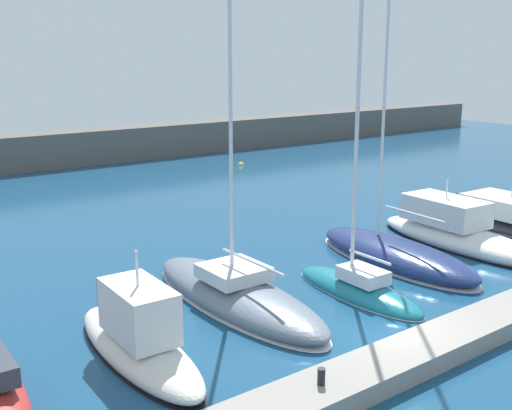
{
  "coord_description": "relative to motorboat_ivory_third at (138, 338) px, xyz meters",
  "views": [
    {
      "loc": [
        -14.09,
        -11.98,
        8.69
      ],
      "look_at": [
        -0.32,
        6.27,
        3.2
      ],
      "focal_mm": 44.14,
      "sensor_mm": 36.0,
      "label": 1
    }
  ],
  "objects": [
    {
      "name": "mooring_buoy_yellow",
      "position": [
        21.63,
        24.93,
        -0.61
      ],
      "size": [
        0.52,
        0.52,
        0.52
      ],
      "primitive_type": "sphere",
      "color": "yellow",
      "rests_on": "ground_plane"
    },
    {
      "name": "dock_bollard",
      "position": [
        2.49,
        -5.18,
        0.2
      ],
      "size": [
        0.2,
        0.2,
        0.44
      ],
      "primitive_type": "cylinder",
      "color": "black",
      "rests_on": "dock_pier"
    },
    {
      "name": "motorboat_white_seventh",
      "position": [
        17.13,
        1.23,
        -0.05
      ],
      "size": [
        3.44,
        9.62,
        3.29
      ],
      "rotation": [
        0.0,
        0.0,
        1.51
      ],
      "color": "white",
      "rests_on": "ground_plane"
    },
    {
      "name": "motorboat_ivory_third",
      "position": [
        0.0,
        0.0,
        0.0
      ],
      "size": [
        2.3,
        7.29,
        3.58
      ],
      "rotation": [
        0.0,
        0.0,
        1.53
      ],
      "color": "silver",
      "rests_on": "ground_plane"
    },
    {
      "name": "ground_plane",
      "position": [
        6.62,
        -3.67,
        -0.61
      ],
      "size": [
        120.0,
        120.0,
        0.0
      ],
      "primitive_type": "plane",
      "color": "navy"
    },
    {
      "name": "motorboat_charcoal_eighth",
      "position": [
        21.73,
        1.74,
        -0.19
      ],
      "size": [
        3.5,
        10.1,
        2.57
      ],
      "rotation": [
        0.0,
        0.0,
        1.53
      ],
      "color": "#2D2D33",
      "rests_on": "ground_plane"
    },
    {
      "name": "dock_pier",
      "position": [
        6.62,
        -5.18,
        -0.31
      ],
      "size": [
        36.01,
        1.67,
        0.59
      ],
      "primitive_type": "cube",
      "color": "gray",
      "rests_on": "ground_plane"
    },
    {
      "name": "sailboat_teal_fifth",
      "position": [
        8.77,
        -0.42,
        -0.35
      ],
      "size": [
        2.04,
        6.21,
        11.61
      ],
      "rotation": [
        0.0,
        0.0,
        1.54
      ],
      "color": "#19707F",
      "rests_on": "ground_plane"
    },
    {
      "name": "breakwater_seawall",
      "position": [
        6.62,
        33.27,
        0.75
      ],
      "size": [
        108.0,
        2.78,
        2.72
      ],
      "primitive_type": "cube",
      "color": "#5B5651",
      "rests_on": "ground_plane"
    },
    {
      "name": "sailboat_slate_fourth",
      "position": [
        4.67,
        1.66,
        -0.22
      ],
      "size": [
        2.93,
        9.64,
        17.15
      ],
      "rotation": [
        0.0,
        0.0,
        1.56
      ],
      "color": "slate",
      "rests_on": "ground_plane"
    },
    {
      "name": "sailboat_navy_sixth",
      "position": [
        12.83,
        1.31,
        -0.22
      ],
      "size": [
        3.63,
        8.99,
        17.63
      ],
      "rotation": [
        0.0,
        0.0,
        1.49
      ],
      "color": "navy",
      "rests_on": "ground_plane"
    }
  ]
}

